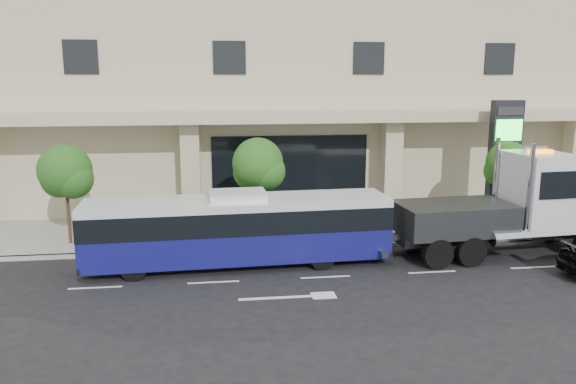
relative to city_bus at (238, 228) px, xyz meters
name	(u,v)px	position (x,y,z in m)	size (l,w,h in m)	color
ground	(318,264)	(3.03, -0.20, -1.47)	(120.00, 120.00, 0.00)	black
sidewalk	(299,228)	(3.03, 4.80, -1.39)	(120.00, 6.00, 0.15)	gray
curb	(309,247)	(3.03, 1.80, -1.39)	(120.00, 0.30, 0.15)	gray
convention_center	(274,29)	(3.03, 15.22, 8.50)	(60.00, 17.60, 20.00)	#BCAF8D
tree_left	(66,174)	(-6.94, 3.39, 1.64)	(2.27, 2.20, 4.22)	#422B19
tree_mid	(258,167)	(1.06, 3.39, 1.79)	(2.28, 2.20, 4.38)	#422B19
tree_right	(508,167)	(12.56, 3.39, 1.57)	(2.10, 2.00, 4.04)	#422B19
city_bus	(238,228)	(0.00, 0.00, 0.00)	(11.49, 2.87, 2.89)	black
tow_truck	(515,208)	(11.13, 0.05, 0.44)	(10.21, 3.10, 4.63)	#2D3033
signage_pylon	(504,162)	(12.81, 4.30, 1.66)	(1.48, 0.58, 5.87)	black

